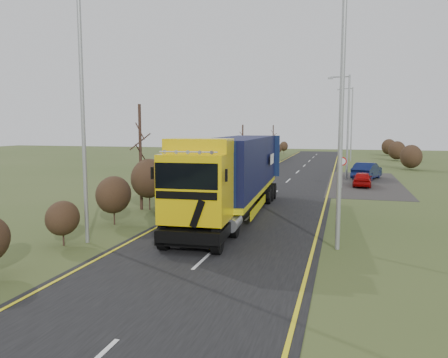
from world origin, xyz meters
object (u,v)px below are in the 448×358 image
car_red_hatchback (362,179)px  speed_sign (342,166)px  car_blue_sedan (367,171)px  streetlight_near (338,102)px  lorry (235,171)px

car_red_hatchback → speed_sign: bearing=41.1°
car_blue_sedan → streetlight_near: (-2.35, -24.53, 4.90)m
car_red_hatchback → car_blue_sedan: bearing=-93.3°
car_red_hatchback → car_blue_sedan: (0.58, 5.17, 0.17)m
lorry → car_blue_sedan: lorry is taller
car_blue_sedan → streetlight_near: streetlight_near is taller
lorry → car_red_hatchback: bearing=60.7°
streetlight_near → lorry: bearing=135.9°
car_red_hatchback → car_blue_sedan: size_ratio=0.75×
car_red_hatchback → lorry: bearing=67.0°
lorry → speed_sign: size_ratio=6.38×
car_blue_sedan → streetlight_near: 25.13m
car_red_hatchback → streetlight_near: (-1.76, -19.36, 5.08)m
lorry → streetlight_near: streetlight_near is taller
lorry → car_blue_sedan: size_ratio=3.30×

